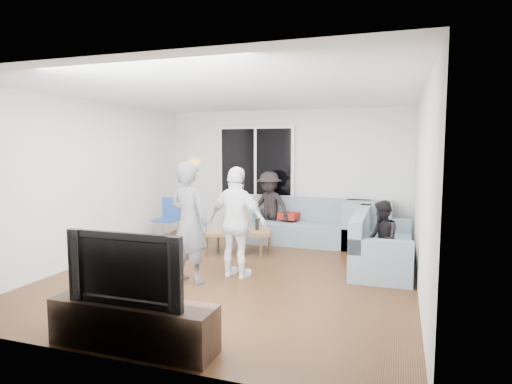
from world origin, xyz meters
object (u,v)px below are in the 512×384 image
(floor_lamp, at_px, (196,196))
(spectator_right, at_px, (381,240))
(spectator_back, at_px, (269,206))
(tv_console, at_px, (133,325))
(sofa_back_section, at_px, (307,222))
(player_right, at_px, (237,222))
(coffee_table, at_px, (238,241))
(sofa_right_section, at_px, (383,240))
(side_chair, at_px, (166,221))
(player_left, at_px, (189,222))
(television, at_px, (131,266))

(floor_lamp, height_order, spectator_right, floor_lamp)
(floor_lamp, distance_m, spectator_back, 1.92)
(floor_lamp, height_order, tv_console, floor_lamp)
(sofa_back_section, relative_size, player_right, 1.45)
(coffee_table, bearing_deg, floor_lamp, 135.37)
(sofa_right_section, relative_size, side_chair, 2.33)
(sofa_right_section, xyz_separation_m, player_left, (-2.49, -1.60, 0.41))
(sofa_back_section, distance_m, player_right, 2.51)
(spectator_right, bearing_deg, sofa_back_section, -153.87)
(tv_console, bearing_deg, coffee_table, 95.77)
(coffee_table, bearing_deg, side_chair, 169.24)
(sofa_right_section, bearing_deg, coffee_table, 86.29)
(sofa_back_section, distance_m, spectator_right, 2.35)
(player_left, bearing_deg, side_chair, -38.94)
(sofa_right_section, distance_m, tv_console, 4.10)
(sofa_right_section, relative_size, coffee_table, 1.82)
(spectator_back, relative_size, tv_console, 0.86)
(side_chair, bearing_deg, spectator_right, -10.08)
(player_left, relative_size, spectator_back, 1.21)
(sofa_back_section, xyz_separation_m, television, (-0.63, -4.77, 0.35))
(spectator_right, bearing_deg, tv_console, -47.25)
(spectator_back, height_order, tv_console, spectator_back)
(coffee_table, xyz_separation_m, floor_lamp, (-1.62, 1.60, 0.58))
(player_right, distance_m, television, 2.35)
(coffee_table, distance_m, tv_console, 3.71)
(coffee_table, distance_m, spectator_right, 2.59)
(side_chair, distance_m, player_left, 2.63)
(side_chair, bearing_deg, tv_console, -58.74)
(sofa_right_section, height_order, side_chair, side_chair)
(side_chair, distance_m, television, 4.48)
(sofa_back_section, distance_m, floor_lamp, 2.70)
(player_left, relative_size, tv_console, 1.04)
(floor_lamp, xyz_separation_m, television, (2.00, -5.29, -0.01))
(player_left, bearing_deg, spectator_back, -81.70)
(coffee_table, distance_m, player_left, 1.87)
(sofa_right_section, xyz_separation_m, tv_console, (-2.07, -3.53, -0.20))
(player_right, height_order, spectator_right, player_right)
(player_left, relative_size, spectator_right, 1.50)
(player_left, height_order, spectator_back, player_left)
(sofa_back_section, relative_size, coffee_table, 2.09)
(player_left, bearing_deg, television, 115.73)
(player_right, distance_m, tv_console, 2.41)
(player_right, height_order, tv_console, player_right)
(side_chair, height_order, player_left, player_left)
(sofa_back_section, bearing_deg, television, -97.51)
(sofa_back_section, bearing_deg, sofa_right_section, -40.66)
(tv_console, bearing_deg, spectator_back, 91.74)
(coffee_table, height_order, side_chair, side_chair)
(player_right, relative_size, spectator_right, 1.42)
(coffee_table, bearing_deg, player_right, -69.68)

